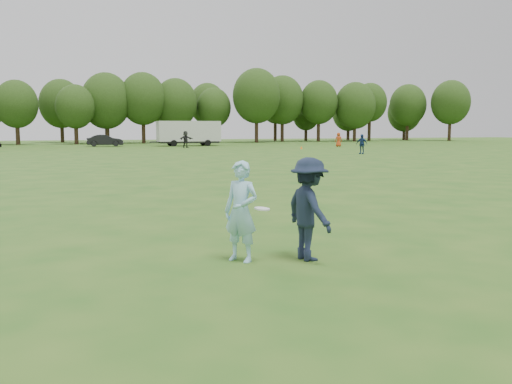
# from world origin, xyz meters

# --- Properties ---
(ground) EXTENTS (200.00, 200.00, 0.00)m
(ground) POSITION_xyz_m (0.00, 0.00, 0.00)
(ground) COLOR #255618
(ground) RESTS_ON ground
(thrower) EXTENTS (0.73, 0.76, 1.76)m
(thrower) POSITION_xyz_m (-0.60, -0.36, 0.88)
(thrower) COLOR #99D4EC
(thrower) RESTS_ON ground
(defender) EXTENTS (0.82, 1.25, 1.81)m
(defender) POSITION_xyz_m (0.55, -0.66, 0.91)
(defender) COLOR #182236
(defender) RESTS_ON ground
(player_far_b) EXTENTS (0.97, 1.09, 1.77)m
(player_far_b) POSITION_xyz_m (21.67, 33.29, 0.88)
(player_far_b) COLOR navy
(player_far_b) RESTS_ON ground
(player_far_c) EXTENTS (1.01, 0.85, 1.75)m
(player_far_c) POSITION_xyz_m (28.54, 50.40, 0.88)
(player_far_c) COLOR #C74217
(player_far_c) RESTS_ON ground
(player_far_d) EXTENTS (1.92, 1.24, 1.98)m
(player_far_d) POSITION_xyz_m (10.11, 53.55, 0.99)
(player_far_d) COLOR #262626
(player_far_d) RESTS_ON ground
(car_f) EXTENTS (4.53, 1.72, 1.47)m
(car_f) POSITION_xyz_m (1.53, 61.45, 0.74)
(car_f) COLOR black
(car_f) RESTS_ON ground
(field_cone) EXTENTS (0.28, 0.28, 0.30)m
(field_cone) POSITION_xyz_m (21.46, 45.81, 0.15)
(field_cone) COLOR orange
(field_cone) RESTS_ON ground
(disc_in_play) EXTENTS (0.28, 0.28, 0.06)m
(disc_in_play) POSITION_xyz_m (-0.30, -0.58, 0.94)
(disc_in_play) COLOR white
(disc_in_play) RESTS_ON ground
(cargo_trailer) EXTENTS (9.00, 2.75, 3.20)m
(cargo_trailer) POSITION_xyz_m (11.91, 59.97, 1.78)
(cargo_trailer) COLOR silver
(cargo_trailer) RESTS_ON ground
(treeline) EXTENTS (130.35, 18.39, 11.74)m
(treeline) POSITION_xyz_m (2.81, 76.90, 6.26)
(treeline) COLOR #332114
(treeline) RESTS_ON ground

